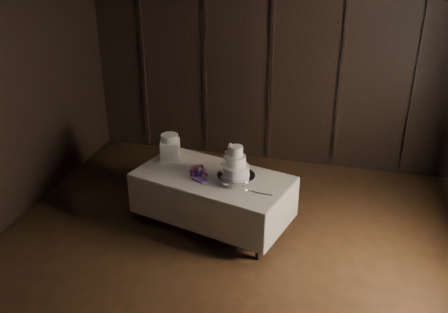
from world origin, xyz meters
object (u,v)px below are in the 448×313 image
at_px(display_table, 213,198).
at_px(small_cake, 170,138).
at_px(wedding_cake, 234,164).
at_px(cake_stand, 236,178).
at_px(bouquet, 199,172).
at_px(box_pedestal, 170,149).

height_order(display_table, small_cake, small_cake).
height_order(wedding_cake, small_cake, wedding_cake).
relative_size(cake_stand, bouquet, 1.25).
height_order(box_pedestal, small_cake, small_cake).
height_order(display_table, cake_stand, cake_stand).
xyz_separation_m(wedding_cake, small_cake, (-1.01, 0.46, 0.05)).
xyz_separation_m(display_table, cake_stand, (0.33, -0.07, 0.39)).
height_order(cake_stand, wedding_cake, wedding_cake).
bearing_deg(small_cake, bouquet, -38.20).
bearing_deg(wedding_cake, box_pedestal, 165.95).
bearing_deg(box_pedestal, display_table, -27.25).
xyz_separation_m(display_table, bouquet, (-0.17, -0.06, 0.41)).
distance_m(wedding_cake, small_cake, 1.11).
xyz_separation_m(bouquet, small_cake, (-0.54, 0.42, 0.24)).
bearing_deg(small_cake, cake_stand, -23.04).
distance_m(display_table, wedding_cake, 0.67).
relative_size(wedding_cake, bouquet, 1.02).
bearing_deg(small_cake, box_pedestal, 0.00).
relative_size(display_table, cake_stand, 4.53).
bearing_deg(small_cake, display_table, -27.25).
relative_size(display_table, wedding_cake, 5.58).
bearing_deg(wedding_cake, display_table, 173.30).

